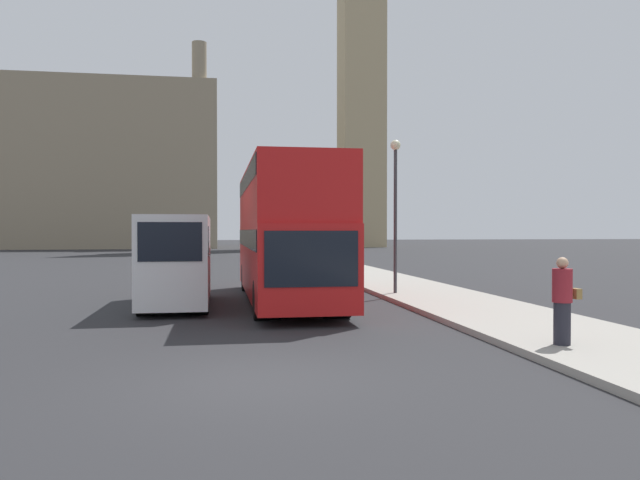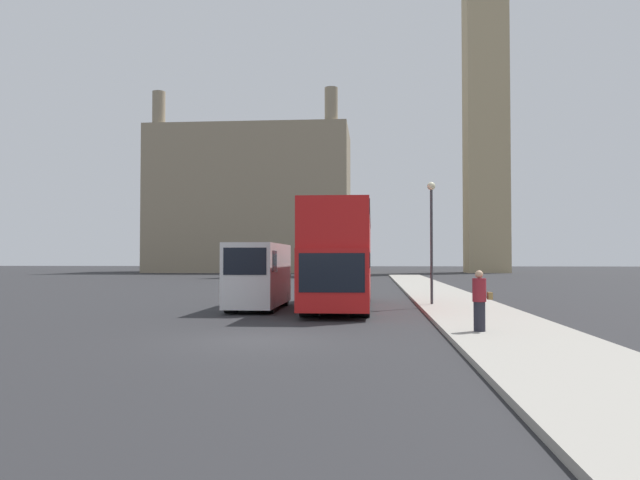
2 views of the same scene
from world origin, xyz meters
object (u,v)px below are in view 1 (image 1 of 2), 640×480
red_double_decker_bus (286,229)px  street_lamp (395,192)px  white_van (177,259)px  pedestrian (563,301)px

red_double_decker_bus → street_lamp: 4.29m
white_van → pedestrian: bearing=-47.7°
white_van → street_lamp: bearing=12.8°
red_double_decker_bus → pedestrian: bearing=-65.0°
red_double_decker_bus → street_lamp: street_lamp is taller
red_double_decker_bus → white_van: red_double_decker_bus is taller
white_van → red_double_decker_bus: bearing=12.9°
red_double_decker_bus → pedestrian: 10.38m
red_double_decker_bus → street_lamp: bearing=12.7°
white_van → pedestrian: white_van is taller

